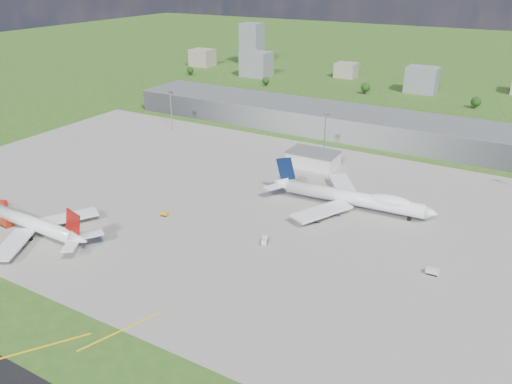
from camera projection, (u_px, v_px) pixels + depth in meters
The scene contains 22 objects.
ground at pixel (330, 138), 320.43m from camera, with size 1400.00×1400.00×0.00m, color #2C551A.
apron at pixel (260, 207), 228.88m from camera, with size 360.00×190.00×0.08m, color gray.
terminal at pixel (339, 121), 329.20m from camera, with size 300.00×42.00×15.00m, color gray.
ops_building at pixel (313, 159), 274.71m from camera, with size 26.00×16.00×8.00m, color silver.
mast_west at pixel (171, 104), 330.55m from camera, with size 3.50×2.00×25.90m.
mast_center at pixel (325, 128), 280.92m from camera, with size 3.50×2.00×25.90m.
airliner_red_twin at pixel (33, 224), 204.04m from camera, with size 65.90×51.45×18.11m.
airliner_blue_quad at pixel (353, 198), 224.93m from camera, with size 76.80×60.16×20.05m.
fire_truck at pixel (4, 221), 212.48m from camera, with size 9.32×4.22×3.97m.
crash_tender at pixel (0, 204), 228.36m from camera, with size 6.70×4.77×3.22m.
tug_yellow at pixel (164, 214), 220.64m from camera, with size 3.65×2.53×1.68m.
van_white_near at pixel (264, 241), 198.50m from camera, with size 3.65×5.12×2.41m.
van_white_far at pixel (432, 272), 178.47m from camera, with size 4.69×2.44×2.39m.
bldg_far_w at pixel (202, 58), 550.47m from camera, with size 24.00×20.00×18.00m, color gray.
bldg_w at pixel (256, 64), 497.32m from camera, with size 28.00×22.00×24.00m, color slate.
bldg_cw at pixel (346, 70), 494.93m from camera, with size 20.00×18.00×14.00m, color gray.
bldg_c at pixel (422, 80), 433.45m from camera, with size 26.00×20.00×22.00m, color slate.
bldg_tall_w at pixel (252, 44), 558.70m from camera, with size 22.00×20.00×44.00m, color slate.
tree_far_w at pixel (190, 70), 503.47m from camera, with size 7.20×7.20×8.80m.
tree_w at pixel (266, 81), 459.04m from camera, with size 6.75×6.75×8.25m.
tree_c at pixel (366, 87), 429.90m from camera, with size 8.10×8.10×9.90m.
tree_e at pixel (476, 102), 385.47m from camera, with size 7.65×7.65×9.35m.
Camera 1 is at (110.25, -139.46, 100.94)m, focal length 35.00 mm.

